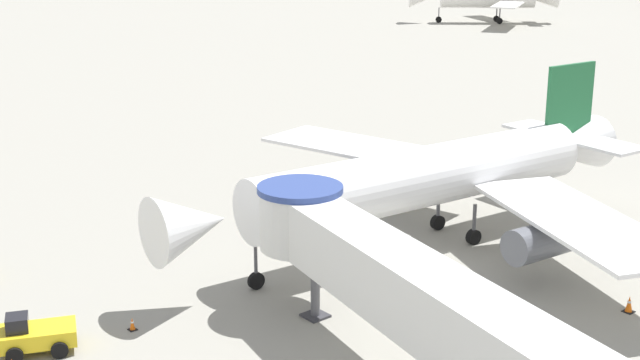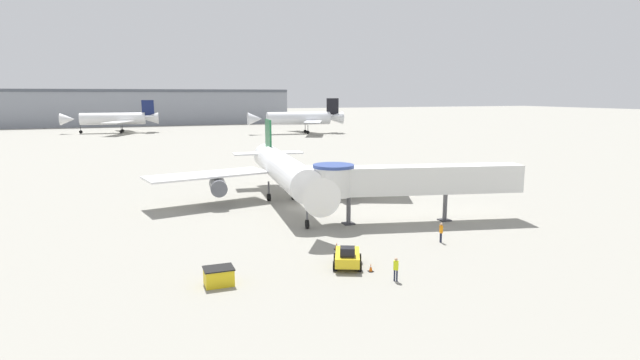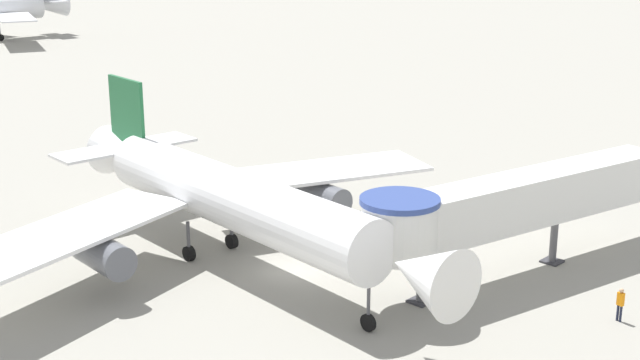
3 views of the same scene
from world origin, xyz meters
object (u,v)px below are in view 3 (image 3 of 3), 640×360
traffic_cone_starboard_wing (364,206)px  ground_crew_wing_walker (620,302)px  main_airplane (228,199)px  jet_bridge (503,204)px

traffic_cone_starboard_wing → ground_crew_wing_walker: 21.04m
main_airplane → traffic_cone_starboard_wing: main_airplane is taller
main_airplane → jet_bridge: (8.92, -12.74, 0.40)m
main_airplane → ground_crew_wing_walker: main_airplane is taller
main_airplane → jet_bridge: 15.55m
main_airplane → traffic_cone_starboard_wing: bearing=7.6°
main_airplane → ground_crew_wing_walker: 22.04m
jet_bridge → traffic_cone_starboard_wing: size_ratio=25.73×
main_airplane → ground_crew_wing_walker: size_ratio=18.12×
main_airplane → ground_crew_wing_walker: (8.37, -20.17, -2.99)m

